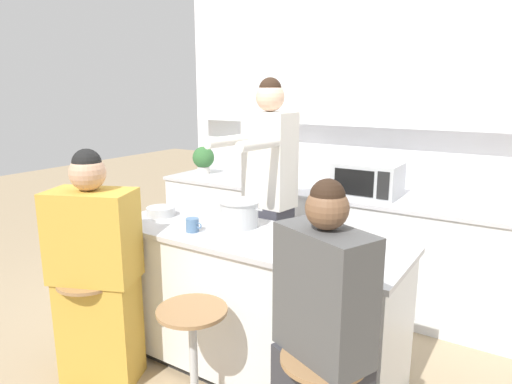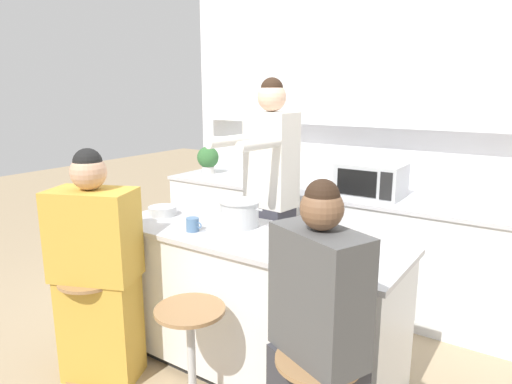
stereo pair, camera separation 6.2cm
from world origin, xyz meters
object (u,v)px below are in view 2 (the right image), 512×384
Objects in this scene: fruit_bowl at (162,211)px; juice_carton at (346,255)px; kitchen_island at (250,303)px; coffee_cup_far at (350,254)px; cooking_pot at (239,213)px; banana_bunch at (314,242)px; bar_stool_leftmost at (94,324)px; bar_stool_center at (192,360)px; microwave at (370,180)px; person_cooking at (270,207)px; person_wrapped_blanket at (97,275)px; coffee_cup_near at (193,225)px; person_seated_near at (317,358)px; potted_plant at (208,159)px.

juice_carton reaches higher than fruit_bowl.
coffee_cup_far reaches higher than kitchen_island.
cooking_pot is 0.57m from banana_bunch.
bar_stool_center is (0.75, 0.05, 0.00)m from bar_stool_leftmost.
microwave reaches higher than juice_carton.
bar_stool_leftmost and bar_stool_center have the same top height.
coffee_cup_far is at bearing -28.82° from person_cooking.
person_wrapped_blanket reaches higher than banana_bunch.
cooking_pot is 1.28m from microwave.
coffee_cup_far reaches higher than bar_stool_center.
juice_carton is at bearing -5.92° from coffee_cup_near.
cooking_pot is (-0.16, 0.66, 0.64)m from bar_stool_center.
juice_carton is (-0.02, 0.32, 0.36)m from person_seated_near.
banana_bunch is (0.41, 0.04, 0.47)m from kitchen_island.
person_seated_near is 2.78× the size of microwave.
bar_stool_leftmost is at bearing -155.46° from person_seated_near.
banana_bunch is (-0.33, 0.60, 0.28)m from person_seated_near.
person_wrapped_blanket is at bearing -161.22° from coffee_cup_far.
person_cooking is 3.59× the size of microwave.
juice_carton is (1.47, -0.26, 0.07)m from fruit_bowl.
cooking_pot reaches higher than banana_bunch.
bar_stool_leftmost is 1.00× the size of bar_stool_center.
banana_bunch is (1.13, 0.60, 0.25)m from person_wrapped_blanket.
kitchen_island is 1.32× the size of person_seated_near.
microwave reaches higher than cooking_pot.
microwave reaches higher than coffee_cup_near.
banana_bunch is 0.26× the size of microwave.
person_cooking reaches higher than potted_plant.
kitchen_island is at bearing -174.61° from banana_bunch.
potted_plant is (-0.72, 1.97, 0.72)m from bar_stool_leftmost.
coffee_cup_far is (1.01, 0.05, 0.00)m from coffee_cup_near.
cooking_pot is at bearing 26.89° from person_wrapped_blanket.
bar_stool_center is at bearing 3.88° from bar_stool_leftmost.
cooking_pot is 1.26× the size of potted_plant.
person_seated_near is at bearing -21.69° from coffee_cup_near.
microwave is 1.87× the size of potted_plant.
cooking_pot is 0.85m from coffee_cup_far.
bar_stool_leftmost is 1.65m from juice_carton.
bar_stool_leftmost is at bearing -166.67° from juice_carton.
person_wrapped_blanket is 4.16× the size of cooking_pot.
fruit_bowl is (-0.75, 0.56, 0.58)m from bar_stool_center.
coffee_cup_far is (0.87, -0.62, 0.02)m from person_cooking.
cooking_pot is at bearing -108.74° from microwave.
cooking_pot is 0.60m from fruit_bowl.
person_cooking is 0.91m from microwave.
potted_plant is (-1.14, 1.51, 0.12)m from coffee_cup_near.
person_seated_near is at bearing -1.42° from bar_stool_center.
coffee_cup_near is 1.01× the size of coffee_cup_far.
fruit_bowl reaches higher than bar_stool_leftmost.
person_wrapped_blanket reaches higher than kitchen_island.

